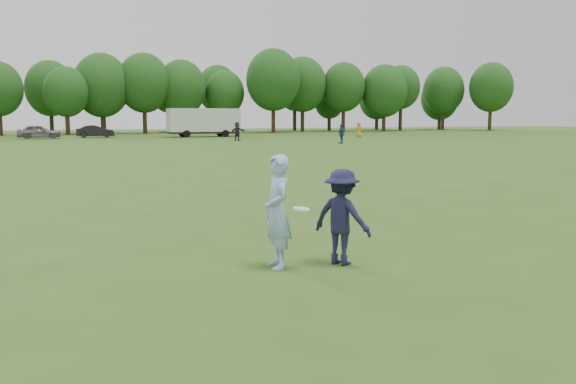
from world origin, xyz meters
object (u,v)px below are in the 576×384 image
object	(u,v)px
player_far_d	(237,131)
player_far_c	(359,130)
field_cone	(257,139)
car_e	(39,132)
player_far_b	(341,134)
cargo_trailer	(204,121)
thrower	(277,212)
car_f	(95,131)
defender	(342,217)

from	to	relation	value
player_far_d	player_far_c	bearing A→B (deg)	-8.28
field_cone	player_far_d	bearing A→B (deg)	-172.49
player_far_d	car_e	size ratio (longest dim) A/B	0.42
field_cone	player_far_b	bearing A→B (deg)	-59.82
car_e	cargo_trailer	world-z (taller)	cargo_trailer
cargo_trailer	player_far_d	bearing A→B (deg)	-87.47
player_far_c	player_far_d	xyz separation A→B (m)	(-15.46, -4.74, 0.08)
thrower	field_cone	size ratio (longest dim) A/B	6.10
car_f	cargo_trailer	size ratio (longest dim) A/B	0.45
player_far_c	car_f	bearing A→B (deg)	-13.27
defender	car_f	xyz separation A→B (m)	(-0.15, 61.26, -0.12)
field_cone	thrower	bearing A→B (deg)	-107.59
player_far_c	car_e	distance (m)	34.13
defender	cargo_trailer	distance (m)	60.26
car_f	defender	bearing A→B (deg)	-175.91
player_far_d	car_e	world-z (taller)	player_far_d
car_f	cargo_trailer	xyz separation A→B (m)	(11.59, -2.11, 1.10)
player_far_c	player_far_d	bearing A→B (deg)	22.20
thrower	player_far_d	world-z (taller)	thrower
car_f	cargo_trailer	distance (m)	11.83
player_far_c	car_e	world-z (taller)	player_far_c
car_e	field_cone	xyz separation A→B (m)	(19.82, -12.06, -0.58)
player_far_c	cargo_trailer	world-z (taller)	cargo_trailer
car_e	thrower	bearing A→B (deg)	-174.29
defender	car_e	bearing A→B (deg)	-28.59
thrower	cargo_trailer	bearing A→B (deg)	169.83
car_f	field_cone	distance (m)	19.66
thrower	player_far_d	distance (m)	48.94
defender	field_cone	xyz separation A→B (m)	(13.97, 47.60, -0.64)
defender	player_far_c	world-z (taller)	player_far_c
player_far_d	field_cone	world-z (taller)	player_far_d
thrower	player_far_d	size ratio (longest dim) A/B	1.01
player_far_b	cargo_trailer	xyz separation A→B (m)	(-7.50, 20.10, 0.94)
defender	player_far_c	distance (m)	58.85
defender	cargo_trailer	xyz separation A→B (m)	(11.44, 59.15, 0.98)
car_e	player_far_b	bearing A→B (deg)	-128.62
thrower	defender	bearing A→B (deg)	83.51
car_e	car_f	world-z (taller)	car_e
field_cone	car_e	bearing A→B (deg)	148.67
defender	player_far_b	bearing A→B (deg)	-60.07
defender	car_e	size ratio (longest dim) A/B	0.37
player_far_b	player_far_d	world-z (taller)	player_far_d
player_far_c	cargo_trailer	size ratio (longest dim) A/B	0.18
field_cone	defender	bearing A→B (deg)	-106.36
player_far_c	cargo_trailer	distance (m)	17.51
defender	player_far_d	bearing A→B (deg)	-48.38
player_far_d	defender	bearing A→B (deg)	-129.51
player_far_c	field_cone	distance (m)	14.20
player_far_b	player_far_d	distance (m)	10.83
player_far_b	player_far_c	size ratio (longest dim) A/B	1.01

